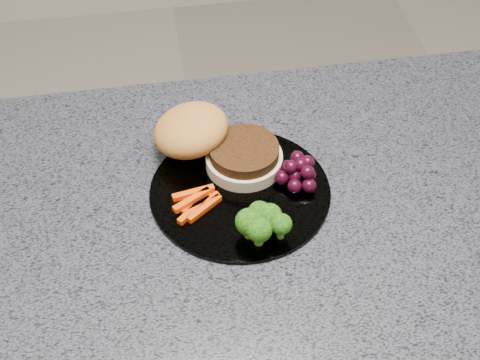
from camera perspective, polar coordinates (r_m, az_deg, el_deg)
name	(u,v)px	position (r m, az deg, el deg)	size (l,w,h in m)	color
countertop	(260,212)	(0.96, 1.68, -2.76)	(1.20, 0.60, 0.04)	#4F505A
plate	(240,191)	(0.96, 0.00, -0.95)	(0.26, 0.26, 0.01)	white
burger	(210,142)	(0.99, -2.61, 3.29)	(0.22, 0.20, 0.06)	beige
carrot_sticks	(196,202)	(0.94, -3.77, -1.90)	(0.07, 0.06, 0.02)	#F44404
broccoli	(261,221)	(0.88, 1.84, -3.56)	(0.08, 0.06, 0.05)	#59832F
grape_bunch	(299,172)	(0.96, 5.03, 0.72)	(0.06, 0.06, 0.04)	black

